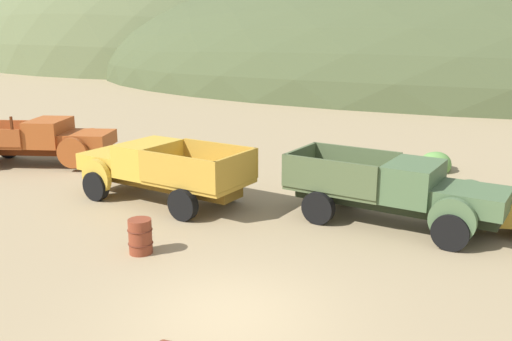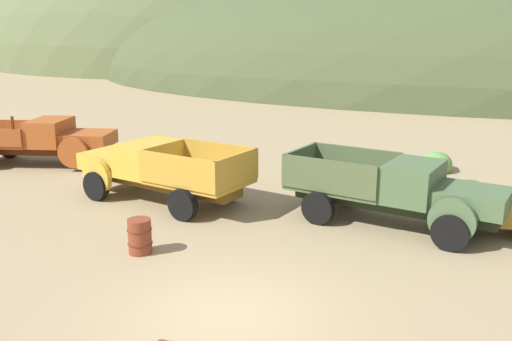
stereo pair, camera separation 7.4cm
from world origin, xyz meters
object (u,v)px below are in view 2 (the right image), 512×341
object	(u,v)px
truck_faded_yellow	(152,169)
truck_weathered_green	(407,193)
oil_drum_spare	(140,236)
truck_oxide_orange	(48,140)

from	to	relation	value
truck_faded_yellow	truck_weathered_green	xyz separation A→B (m)	(8.05, -0.59, -0.00)
truck_faded_yellow	oil_drum_spare	xyz separation A→B (m)	(1.68, -4.28, -0.57)
truck_oxide_orange	oil_drum_spare	distance (m)	10.89
truck_faded_yellow	oil_drum_spare	distance (m)	4.63
truck_faded_yellow	oil_drum_spare	size ratio (longest dim) A/B	7.11
truck_oxide_orange	oil_drum_spare	size ratio (longest dim) A/B	7.22
truck_weathered_green	oil_drum_spare	distance (m)	7.39
truck_faded_yellow	oil_drum_spare	world-z (taller)	truck_faded_yellow
truck_oxide_orange	truck_faded_yellow	distance (m)	6.99
truck_weathered_green	oil_drum_spare	xyz separation A→B (m)	(-6.37, -3.69, -0.57)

